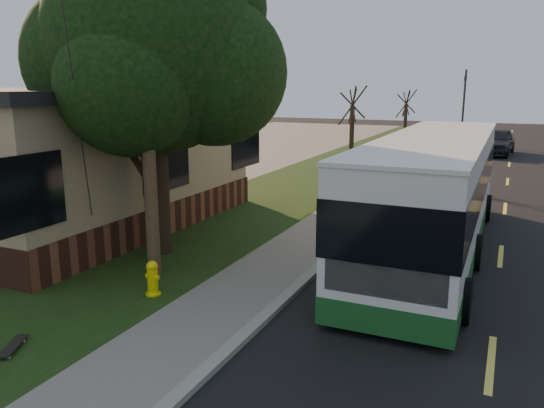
{
  "coord_description": "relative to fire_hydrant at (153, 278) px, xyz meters",
  "views": [
    {
      "loc": [
        3.97,
        -8.5,
        4.37
      ],
      "look_at": [
        -1.28,
        3.14,
        1.5
      ],
      "focal_mm": 35.0,
      "sensor_mm": 36.0,
      "label": 1
    }
  ],
  "objects": [
    {
      "name": "road",
      "position": [
        6.6,
        10.0,
        -0.43
      ],
      "size": [
        8.0,
        80.0,
        0.01
      ],
      "primitive_type": "cube",
      "color": "black",
      "rests_on": "ground"
    },
    {
      "name": "sidewalk",
      "position": [
        1.6,
        10.0,
        -0.39
      ],
      "size": [
        2.0,
        80.0,
        0.08
      ],
      "primitive_type": "cube",
      "color": "slate",
      "rests_on": "ground"
    },
    {
      "name": "curb",
      "position": [
        2.6,
        10.0,
        -0.37
      ],
      "size": [
        0.25,
        80.0,
        0.12
      ],
      "primitive_type": "cube",
      "color": "gray",
      "rests_on": "ground"
    },
    {
      "name": "grass_verge",
      "position": [
        -1.9,
        10.0,
        -0.4
      ],
      "size": [
        5.0,
        80.0,
        0.07
      ],
      "primitive_type": "cube",
      "color": "black",
      "rests_on": "ground"
    },
    {
      "name": "dumpster",
      "position": [
        -4.45,
        4.03,
        0.3
      ],
      "size": [
        1.69,
        1.4,
        1.39
      ],
      "color": "black",
      "rests_on": "building_lot"
    },
    {
      "name": "utility_pole",
      "position": [
        -0.71,
        0.99,
        4.2
      ],
      "size": [
        2.86,
        3.21,
        9.07
      ],
      "color": "#473321",
      "rests_on": "ground"
    },
    {
      "name": "bare_tree_far",
      "position": [
        -0.4,
        30.0,
        1.57
      ],
      "size": [
        1.38,
        1.21,
        4.03
      ],
      "color": "black",
      "rests_on": "grass_verge"
    },
    {
      "name": "fire_hydrant",
      "position": [
        0.0,
        0.0,
        0.0
      ],
      "size": [
        0.32,
        0.32,
        0.74
      ],
      "color": "yellow",
      "rests_on": "grass_verge"
    },
    {
      "name": "leafy_tree",
      "position": [
        -1.57,
        2.65,
        4.73
      ],
      "size": [
        6.3,
        6.0,
        7.8
      ],
      "color": "black",
      "rests_on": "grass_verge"
    },
    {
      "name": "transit_bus",
      "position": [
        4.84,
        5.59,
        1.22
      ],
      "size": [
        2.65,
        11.48,
        3.11
      ],
      "color": "silver",
      "rests_on": "ground"
    },
    {
      "name": "ground",
      "position": [
        2.6,
        0.0,
        -0.43
      ],
      "size": [
        120.0,
        120.0,
        0.0
      ],
      "primitive_type": "plane",
      "color": "black",
      "rests_on": "ground"
    },
    {
      "name": "traffic_signal",
      "position": [
        3.1,
        34.0,
        2.73
      ],
      "size": [
        0.18,
        0.22,
        5.5
      ],
      "color": "#2D2D30",
      "rests_on": "ground"
    },
    {
      "name": "distant_car",
      "position": [
        5.67,
        28.37,
        0.43
      ],
      "size": [
        2.49,
        5.2,
        1.72
      ],
      "primitive_type": "imported",
      "rotation": [
        0.0,
        0.0,
        -0.1
      ],
      "color": "black",
      "rests_on": "ground"
    },
    {
      "name": "skateboard_main",
      "position": [
        -0.69,
        -2.91,
        -0.31
      ],
      "size": [
        0.54,
        0.82,
        0.08
      ],
      "color": "black",
      "rests_on": "grass_verge"
    },
    {
      "name": "bare_tree_near",
      "position": [
        -0.9,
        18.0,
        1.72
      ],
      "size": [
        1.38,
        1.21,
        4.31
      ],
      "color": "black",
      "rests_on": "grass_verge"
    },
    {
      "name": "building_lot",
      "position": [
        -11.9,
        10.0,
        -0.41
      ],
      "size": [
        15.0,
        80.0,
        0.04
      ],
      "primitive_type": "cube",
      "color": "slate",
      "rests_on": "ground"
    }
  ]
}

